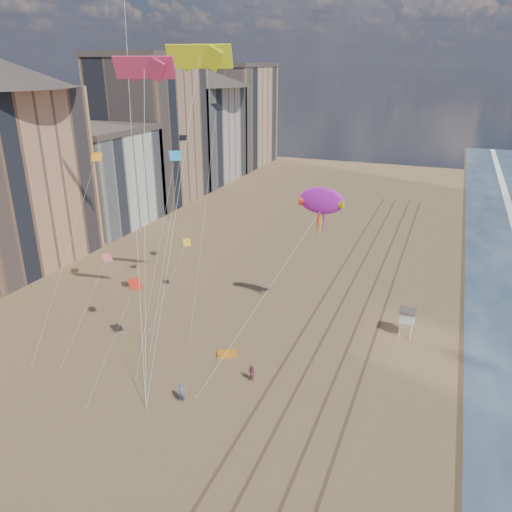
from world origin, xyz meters
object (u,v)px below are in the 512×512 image
at_px(show_kite, 322,201).
at_px(grounded_kite, 227,353).
at_px(kite_flyer_b, 252,374).
at_px(lifeguard_stand, 407,316).
at_px(kite_flyer_a, 182,392).

bearing_deg(show_kite, grounded_kite, -128.42).
bearing_deg(grounded_kite, kite_flyer_b, -65.50).
distance_m(lifeguard_stand, kite_flyer_b, 18.18).
relative_size(lifeguard_stand, kite_flyer_b, 1.83).
height_order(lifeguard_stand, grounded_kite, lifeguard_stand).
relative_size(lifeguard_stand, show_kite, 0.14).
relative_size(show_kite, kite_flyer_a, 10.87).
xyz_separation_m(lifeguard_stand, show_kite, (-9.31, -1.71, 11.89)).
bearing_deg(lifeguard_stand, show_kite, -169.57).
xyz_separation_m(lifeguard_stand, kite_flyer_b, (-12.08, -13.50, -1.52)).
xyz_separation_m(show_kite, kite_flyer_b, (-2.77, -11.78, -13.41)).
height_order(lifeguard_stand, kite_flyer_b, lifeguard_stand).
height_order(grounded_kite, kite_flyer_b, kite_flyer_b).
xyz_separation_m(grounded_kite, kite_flyer_a, (-0.45, -8.19, 0.88)).
bearing_deg(grounded_kite, show_kite, 25.76).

